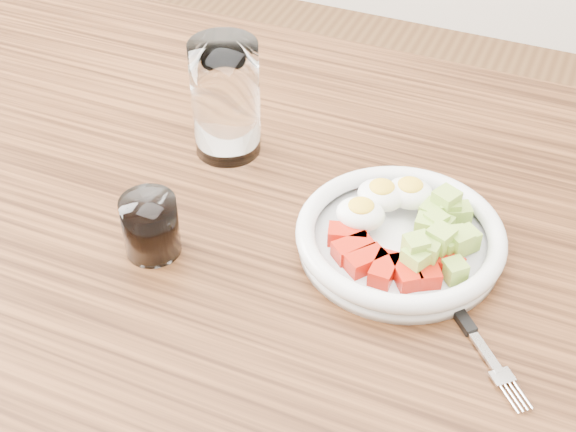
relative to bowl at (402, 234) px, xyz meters
name	(u,v)px	position (x,y,z in m)	size (l,w,h in m)	color
dining_table	(292,307)	(-0.11, -0.04, -0.12)	(1.50, 0.90, 0.77)	brown
bowl	(402,234)	(0.00, 0.00, 0.00)	(0.23, 0.23, 0.06)	white
fork	(463,319)	(0.09, -0.08, -0.02)	(0.13, 0.14, 0.01)	black
water_glass	(226,99)	(-0.25, 0.09, 0.05)	(0.08, 0.08, 0.15)	white
coffee_glass	(151,227)	(-0.24, -0.11, 0.01)	(0.06, 0.06, 0.07)	white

